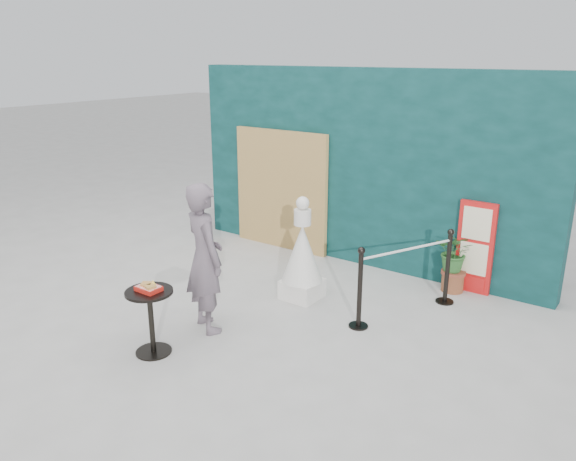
# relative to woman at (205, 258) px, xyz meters

# --- Properties ---
(ground) EXTENTS (60.00, 60.00, 0.00)m
(ground) POSITION_rel_woman_xyz_m (0.35, -0.01, -0.90)
(ground) COLOR #ADAAA5
(ground) RESTS_ON ground
(back_wall) EXTENTS (6.00, 0.30, 3.00)m
(back_wall) POSITION_rel_woman_xyz_m (0.35, 3.14, 0.60)
(back_wall) COLOR #092928
(back_wall) RESTS_ON ground
(bamboo_fence) EXTENTS (1.80, 0.08, 2.00)m
(bamboo_fence) POSITION_rel_woman_xyz_m (-1.05, 2.93, 0.10)
(bamboo_fence) COLOR tan
(bamboo_fence) RESTS_ON ground
(woman) EXTENTS (0.78, 0.67, 1.81)m
(woman) POSITION_rel_woman_xyz_m (0.00, 0.00, 0.00)
(woman) COLOR #61535C
(woman) RESTS_ON ground
(menu_board) EXTENTS (0.50, 0.07, 1.30)m
(menu_board) POSITION_rel_woman_xyz_m (2.25, 2.95, -0.25)
(menu_board) COLOR red
(menu_board) RESTS_ON ground
(statue) EXTENTS (0.56, 0.56, 1.43)m
(statue) POSITION_rel_woman_xyz_m (0.44, 1.39, -0.32)
(statue) COLOR silver
(statue) RESTS_ON ground
(cafe_table) EXTENTS (0.52, 0.52, 0.75)m
(cafe_table) POSITION_rel_woman_xyz_m (-0.08, -0.79, -0.41)
(cafe_table) COLOR black
(cafe_table) RESTS_ON ground
(food_basket) EXTENTS (0.26, 0.19, 0.11)m
(food_basket) POSITION_rel_woman_xyz_m (-0.08, -0.79, -0.12)
(food_basket) COLOR red
(food_basket) RESTS_ON cafe_table
(planter) EXTENTS (0.51, 0.44, 0.86)m
(planter) POSITION_rel_woman_xyz_m (2.03, 2.82, -0.41)
(planter) COLOR brown
(planter) RESTS_ON ground
(stanchion_barrier) EXTENTS (0.84, 1.54, 1.03)m
(stanchion_barrier) POSITION_rel_woman_xyz_m (1.78, 1.74, -0.41)
(stanchion_barrier) COLOR black
(stanchion_barrier) RESTS_ON ground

